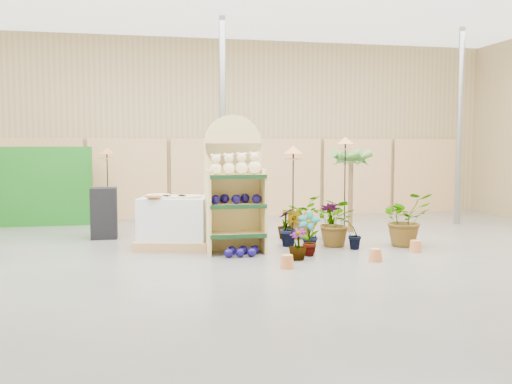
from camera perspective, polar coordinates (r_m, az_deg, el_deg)
room at (r=9.52m, az=-1.05°, el=6.98°), size 15.20×12.10×4.70m
display_shelf at (r=9.81m, az=-2.20°, el=0.28°), size 1.00×0.64×2.36m
teddy_bears at (r=9.68m, az=-1.92°, el=2.67°), size 0.87×0.23×0.37m
gazing_balls_shelf at (r=9.68m, az=-2.05°, el=-0.69°), size 0.87×0.30×0.16m
gazing_balls_floor at (r=9.52m, az=-1.45°, el=-5.96°), size 0.63×0.39×0.15m
pallet_stack at (r=10.35m, az=-8.19°, el=-3.01°), size 1.50×1.34×0.95m
charcoal_planters at (r=11.63m, az=-14.96°, el=-2.04°), size 0.50×0.50×1.00m
trellis_stock at (r=13.82m, az=-20.19°, el=0.55°), size 2.00×0.30×1.80m
offer_sign at (r=11.57m, az=-2.47°, el=3.39°), size 0.50×0.08×2.20m
bird_table_front at (r=10.25m, az=3.74°, el=3.90°), size 0.34×0.34×1.83m
bird_table_right at (r=11.44m, az=8.92°, el=4.77°), size 0.34×0.34×2.00m
bird_table_back at (r=13.05m, az=-14.69°, el=3.76°), size 0.34×0.34×1.78m
palm at (r=12.12m, az=9.49°, el=3.43°), size 0.70×0.70×1.84m
potted_plant_1 at (r=9.86m, az=5.47°, el=-4.26°), size 0.41×0.43×0.61m
potted_plant_2 at (r=10.45m, az=8.05°, el=-3.04°), size 1.03×1.03×0.87m
potted_plant_3 at (r=11.09m, az=7.50°, el=-2.93°), size 0.48×0.48×0.74m
potted_plant_5 at (r=10.38m, az=3.47°, el=-3.57°), size 0.43×0.38×0.69m
potted_plant_6 at (r=11.31m, az=4.49°, el=-2.50°), size 0.99×0.99×0.84m
potted_plant_7 at (r=9.19m, az=4.19°, el=-5.23°), size 0.40×0.40×0.51m
potted_plant_8 at (r=9.50m, az=5.28°, el=-4.18°), size 0.47×0.42×0.74m
potted_plant_9 at (r=10.20m, az=9.76°, el=-4.22°), size 0.37×0.37×0.53m
potted_plant_10 at (r=10.73m, az=14.71°, el=-2.63°), size 0.91×0.79×0.99m
potted_plant_11 at (r=11.20m, az=3.01°, el=-3.21°), size 0.46×0.46×0.59m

